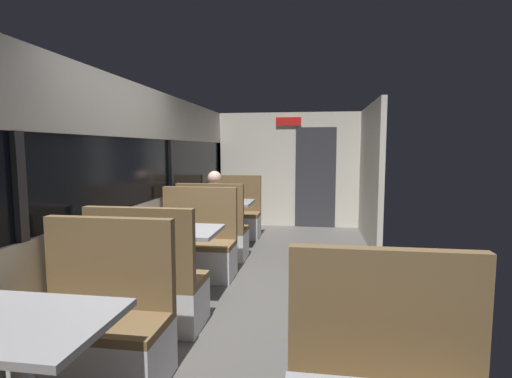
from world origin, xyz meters
TOP-DOWN VIEW (x-y plane):
  - ground_plane at (0.00, 0.00)m, footprint 3.30×9.20m
  - carriage_window_panel_left at (-1.45, 0.00)m, footprint 0.09×8.48m
  - carriage_end_bulkhead at (0.06, 4.19)m, footprint 2.90×0.11m
  - carriage_aisle_panel_right at (1.45, 3.00)m, footprint 0.08×2.40m
  - dining_table_near_window at (-0.89, -2.09)m, footprint 0.90×0.70m
  - bench_near_window_facing_entry at (-0.89, -1.39)m, footprint 0.95×0.50m
  - dining_table_mid_window at (-0.89, 0.12)m, footprint 0.90×0.70m
  - bench_mid_window_facing_end at (-0.89, -0.58)m, footprint 0.95×0.50m
  - bench_mid_window_facing_entry at (-0.89, 0.82)m, footprint 0.95×0.50m
  - dining_table_far_window at (-0.89, 2.33)m, footprint 0.90×0.70m
  - bench_far_window_facing_end at (-0.89, 1.63)m, footprint 0.95×0.50m
  - bench_far_window_facing_entry at (-0.89, 3.03)m, footprint 0.95×0.50m
  - seated_passenger at (-0.89, 1.70)m, footprint 0.47×0.55m

SIDE VIEW (x-z plane):
  - ground_plane at x=0.00m, z-range -0.02..0.00m
  - bench_near_window_facing_entry at x=-0.89m, z-range -0.22..0.88m
  - bench_mid_window_facing_end at x=-0.89m, z-range -0.22..0.88m
  - bench_mid_window_facing_entry at x=-0.89m, z-range -0.22..0.88m
  - bench_far_window_facing_end at x=-0.89m, z-range -0.22..0.88m
  - bench_far_window_facing_entry at x=-0.89m, z-range -0.22..0.88m
  - seated_passenger at x=-0.89m, z-range -0.09..1.17m
  - dining_table_near_window at x=-0.89m, z-range 0.27..1.01m
  - dining_table_mid_window at x=-0.89m, z-range 0.27..1.01m
  - dining_table_far_window at x=-0.89m, z-range 0.27..1.01m
  - carriage_window_panel_left at x=-1.45m, z-range -0.04..2.26m
  - carriage_end_bulkhead at x=0.06m, z-range -0.01..2.29m
  - carriage_aisle_panel_right at x=1.45m, z-range 0.00..2.30m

